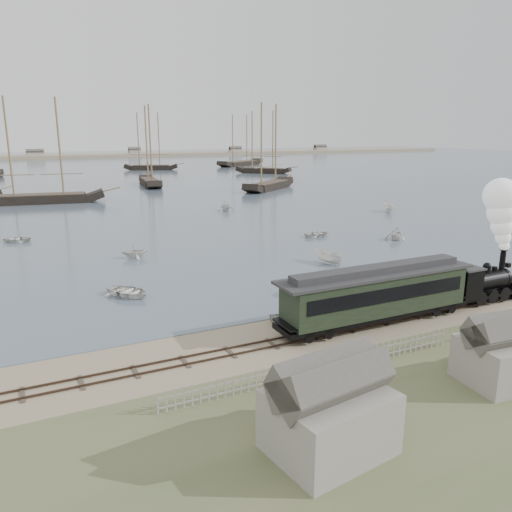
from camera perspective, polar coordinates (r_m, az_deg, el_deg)
name	(u,v)px	position (r m, az deg, el deg)	size (l,w,h in m)	color
ground	(342,317)	(38.35, 9.84, -6.93)	(600.00, 600.00, 0.00)	tan
harbor_water	(75,168)	(200.49, -19.96, 9.39)	(600.00, 336.00, 0.06)	#41505E
rail_track	(359,326)	(36.86, 11.66, -7.84)	(120.00, 1.80, 0.16)	#3A291F
picket_fence_west	(320,375)	(29.70, 7.37, -13.35)	(19.00, 0.10, 1.20)	gray
shed_left	(328,450)	(23.76, 8.22, -21.08)	(5.00, 4.00, 4.10)	gray
shed_mid	(498,382)	(31.79, 25.90, -12.82)	(4.00, 3.50, 3.60)	gray
far_spit	(57,158)	(280.04, -21.82, 10.34)	(500.00, 20.00, 1.80)	tan
locomotive	(498,248)	(44.95, 25.90, 0.88)	(7.74, 2.89, 9.65)	black
passenger_coach	(377,292)	(36.92, 13.61, -4.06)	(15.58, 3.00, 3.78)	black
beached_dinghy	(294,318)	(36.78, 4.37, -7.08)	(3.54, 2.53, 0.73)	silver
rowboat_0	(128,291)	(43.50, -14.39, -3.95)	(4.07, 2.91, 0.84)	silver
rowboat_1	(135,251)	(56.29, -13.67, 0.53)	(2.85, 2.46, 1.50)	silver
rowboat_2	(329,257)	(52.92, 8.30, -0.13)	(3.57, 1.34, 1.38)	silver
rowboat_3	(317,234)	(66.46, 7.03, 2.54)	(3.51, 2.50, 0.73)	silver
rowboat_4	(396,233)	(66.45, 15.72, 2.52)	(3.16, 2.72, 1.66)	silver
rowboat_5	(389,207)	(89.55, 14.91, 5.42)	(4.04, 1.52, 1.56)	silver
rowboat_6	(16,239)	(69.65, -25.78, 1.76)	(3.54, 2.53, 0.73)	silver
rowboat_7	(226,206)	(87.41, -3.48, 5.74)	(3.38, 2.92, 1.78)	silver
schooner_2	(37,150)	(104.63, -23.73, 10.99)	(23.00, 5.31, 20.00)	black
schooner_3	(148,146)	(130.00, -12.22, 12.23)	(18.19, 4.20, 20.00)	black
schooner_4	(269,147)	(119.49, 1.55, 12.39)	(20.62, 4.76, 20.00)	black
schooner_5	(263,142)	(166.05, 0.85, 12.88)	(18.36, 4.24, 20.00)	black
schooner_8	(150,141)	(183.94, -12.06, 12.70)	(18.63, 4.30, 20.00)	black
schooner_9	(241,140)	(203.38, -1.77, 13.10)	(25.75, 5.94, 20.00)	black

